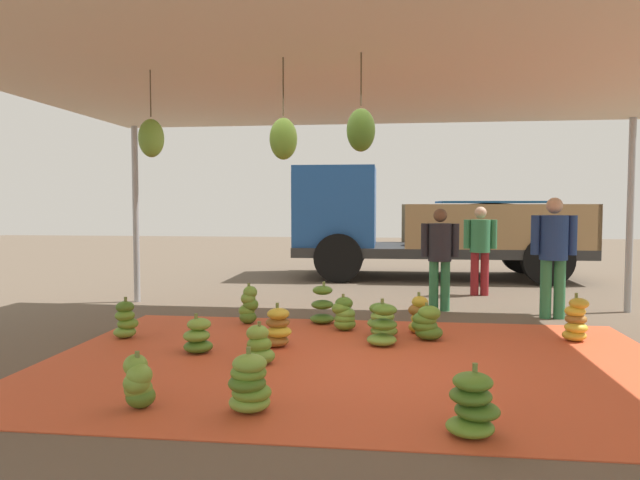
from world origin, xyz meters
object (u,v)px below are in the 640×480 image
(banana_bunch_7, at_px, (322,306))
(worker_1, at_px, (440,251))
(banana_bunch_10, at_px, (260,346))
(worker_0, at_px, (554,248))
(banana_bunch_4, at_px, (138,383))
(worker_2, at_px, (480,244))
(banana_bunch_5, at_px, (249,306))
(banana_bunch_15, at_px, (126,321))
(banana_bunch_3, at_px, (277,329))
(banana_bunch_6, at_px, (427,323))
(banana_bunch_9, at_px, (383,327))
(banana_bunch_11, at_px, (419,316))
(cargo_truck_main, at_px, (422,224))
(banana_bunch_12, at_px, (344,315))
(banana_bunch_2, at_px, (249,385))
(banana_bunch_13, at_px, (473,406))
(banana_bunch_14, at_px, (576,321))
(banana_bunch_8, at_px, (382,321))
(banana_bunch_0, at_px, (198,337))

(banana_bunch_7, relative_size, worker_1, 0.36)
(banana_bunch_10, bearing_deg, worker_0, 39.16)
(banana_bunch_4, bearing_deg, worker_2, 61.34)
(banana_bunch_5, distance_m, banana_bunch_7, 0.98)
(banana_bunch_4, relative_size, worker_2, 0.29)
(banana_bunch_15, bearing_deg, banana_bunch_3, -5.98)
(banana_bunch_3, height_order, worker_2, worker_2)
(banana_bunch_6, distance_m, banana_bunch_15, 3.55)
(banana_bunch_9, relative_size, banana_bunch_10, 1.24)
(banana_bunch_11, height_order, banana_bunch_15, banana_bunch_11)
(banana_bunch_7, distance_m, banana_bunch_11, 1.33)
(banana_bunch_3, distance_m, banana_bunch_10, 0.73)
(banana_bunch_15, distance_m, cargo_truck_main, 7.59)
(banana_bunch_9, bearing_deg, banana_bunch_15, -179.93)
(banana_bunch_12, bearing_deg, banana_bunch_10, -112.47)
(worker_1, bearing_deg, banana_bunch_4, -119.43)
(banana_bunch_9, relative_size, banana_bunch_12, 1.15)
(banana_bunch_2, xyz_separation_m, worker_0, (3.28, 4.22, 0.76))
(banana_bunch_11, bearing_deg, worker_2, 70.14)
(banana_bunch_10, xyz_separation_m, banana_bunch_15, (-1.83, 0.92, 0.03))
(banana_bunch_5, distance_m, banana_bunch_9, 2.06)
(banana_bunch_13, bearing_deg, banana_bunch_11, 94.06)
(banana_bunch_2, bearing_deg, banana_bunch_14, 41.28)
(banana_bunch_3, xyz_separation_m, banana_bunch_9, (1.17, 0.20, 0.01))
(banana_bunch_8, xyz_separation_m, banana_bunch_13, (0.68, -2.99, 0.02))
(banana_bunch_2, height_order, banana_bunch_9, banana_bunch_9)
(banana_bunch_0, relative_size, banana_bunch_6, 0.89)
(banana_bunch_9, bearing_deg, worker_1, 71.36)
(banana_bunch_11, distance_m, worker_1, 1.80)
(banana_bunch_12, bearing_deg, banana_bunch_6, -22.66)
(banana_bunch_12, height_order, cargo_truck_main, cargo_truck_main)
(banana_bunch_0, relative_size, banana_bunch_15, 0.86)
(banana_bunch_7, bearing_deg, worker_0, 13.96)
(banana_bunch_2, distance_m, banana_bunch_7, 3.45)
(banana_bunch_6, relative_size, worker_1, 0.31)
(banana_bunch_0, distance_m, banana_bunch_14, 4.30)
(banana_bunch_2, relative_size, banana_bunch_12, 1.10)
(banana_bunch_5, bearing_deg, banana_bunch_7, 8.17)
(banana_bunch_2, height_order, banana_bunch_12, banana_bunch_2)
(banana_bunch_2, distance_m, banana_bunch_13, 1.64)
(banana_bunch_14, relative_size, cargo_truck_main, 0.09)
(banana_bunch_5, height_order, cargo_truck_main, cargo_truck_main)
(banana_bunch_2, relative_size, banana_bunch_5, 0.93)
(banana_bunch_0, height_order, banana_bunch_12, banana_bunch_12)
(banana_bunch_15, relative_size, worker_2, 0.31)
(banana_bunch_7, distance_m, banana_bunch_15, 2.49)
(banana_bunch_2, distance_m, banana_bunch_3, 2.10)
(banana_bunch_2, bearing_deg, banana_bunch_12, 81.36)
(banana_bunch_7, bearing_deg, worker_2, 49.34)
(cargo_truck_main, height_order, worker_2, cargo_truck_main)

